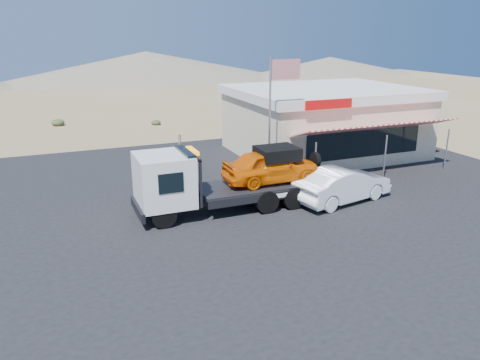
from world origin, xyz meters
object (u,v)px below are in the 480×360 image
at_px(tow_truck, 230,176).
at_px(flagpole, 274,107).
at_px(jerky_store, 324,120).
at_px(white_sedan, 343,185).

relative_size(tow_truck, flagpole, 1.34).
relative_size(tow_truck, jerky_store, 0.77).
bearing_deg(flagpole, jerky_store, 38.79).
bearing_deg(flagpole, tow_truck, -144.55).
distance_m(tow_truck, flagpole, 4.42).
relative_size(tow_truck, white_sedan, 1.77).
xyz_separation_m(white_sedan, jerky_store, (3.82, 7.69, 1.22)).
xyz_separation_m(tow_truck, flagpole, (3.07, 2.18, 2.32)).
bearing_deg(tow_truck, jerky_store, 37.64).
relative_size(white_sedan, jerky_store, 0.44).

